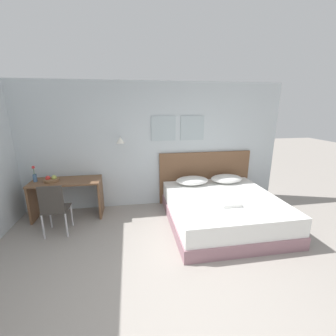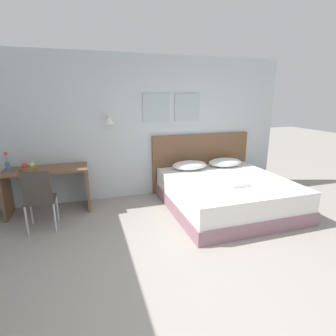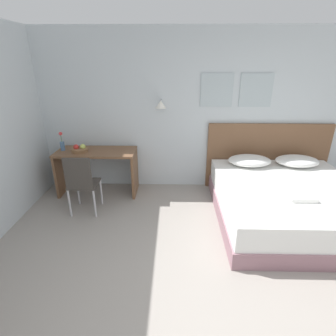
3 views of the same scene
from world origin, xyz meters
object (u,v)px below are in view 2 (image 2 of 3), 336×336
object	(u,v)px
bed	(226,193)
pillow_left	(190,165)
folded_towel_near_foot	(235,183)
desk	(48,181)
fruit_bowl	(29,168)
pillow_right	(225,162)
desk_chair	(39,196)
flower_vase	(7,164)
headboard	(201,162)

from	to	relation	value
bed	pillow_left	size ratio (longest dim) A/B	3.01
folded_towel_near_foot	desk	distance (m)	3.10
bed	fruit_bowl	xyz separation A→B (m)	(-3.18, 0.74, 0.54)
bed	pillow_right	world-z (taller)	pillow_right
desk_chair	flower_vase	size ratio (longest dim) A/B	2.97
pillow_left	pillow_right	size ratio (longest dim) A/B	1.00
bed	folded_towel_near_foot	xyz separation A→B (m)	(-0.04, -0.31, 0.30)
headboard	desk	size ratio (longest dim) A/B	1.62
headboard	fruit_bowl	xyz separation A→B (m)	(-3.18, -0.33, 0.22)
bed	pillow_left	world-z (taller)	pillow_left
bed	fruit_bowl	size ratio (longest dim) A/B	7.76
flower_vase	pillow_right	bearing A→B (deg)	-0.45
fruit_bowl	headboard	bearing A→B (deg)	5.98
pillow_left	desk	bearing A→B (deg)	179.67
pillow_left	desk_chair	xyz separation A→B (m)	(-2.58, -0.68, -0.08)
headboard	pillow_right	xyz separation A→B (m)	(0.39, -0.31, 0.04)
desk	flower_vase	world-z (taller)	flower_vase
bed	desk_chair	world-z (taller)	desk_chair
folded_towel_near_foot	fruit_bowl	xyz separation A→B (m)	(-3.15, 1.06, 0.23)
desk	fruit_bowl	xyz separation A→B (m)	(-0.25, -0.04, 0.26)
desk	pillow_left	bearing A→B (deg)	-0.33
headboard	flower_vase	distance (m)	3.51
fruit_bowl	flower_vase	distance (m)	0.32
headboard	desk_chair	bearing A→B (deg)	-161.45
pillow_left	folded_towel_near_foot	distance (m)	1.13
folded_towel_near_foot	desk_chair	distance (m)	2.96
desk	desk_chair	distance (m)	0.70
desk	fruit_bowl	bearing A→B (deg)	-171.99
folded_towel_near_foot	flower_vase	world-z (taller)	flower_vase
pillow_right	folded_towel_near_foot	size ratio (longest dim) A/B	2.01
pillow_left	flower_vase	distance (m)	3.11
desk	bed	bearing A→B (deg)	-14.86
desk	desk_chair	bearing A→B (deg)	-93.04
pillow_left	desk_chair	bearing A→B (deg)	-165.16
headboard	flower_vase	bearing A→B (deg)	-175.37
headboard	pillow_left	xyz separation A→B (m)	(-0.39, -0.31, 0.04)
desk	folded_towel_near_foot	bearing A→B (deg)	-20.66
pillow_right	folded_towel_near_foot	bearing A→B (deg)	-111.52
fruit_bowl	flower_vase	size ratio (longest dim) A/B	0.86
bed	desk	size ratio (longest dim) A/B	1.61
pillow_right	desk_chair	world-z (taller)	desk_chair
bed	folded_towel_near_foot	world-z (taller)	folded_towel_near_foot
pillow_right	headboard	bearing A→B (deg)	141.11
desk	desk_chair	size ratio (longest dim) A/B	1.40
desk_chair	fruit_bowl	size ratio (longest dim) A/B	3.44
headboard	desk	bearing A→B (deg)	-174.19
pillow_left	fruit_bowl	size ratio (longest dim) A/B	2.58
bed	fruit_bowl	world-z (taller)	fruit_bowl
headboard	flower_vase	size ratio (longest dim) A/B	6.74
folded_towel_near_foot	desk_chair	xyz separation A→B (m)	(-2.93, 0.39, -0.03)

